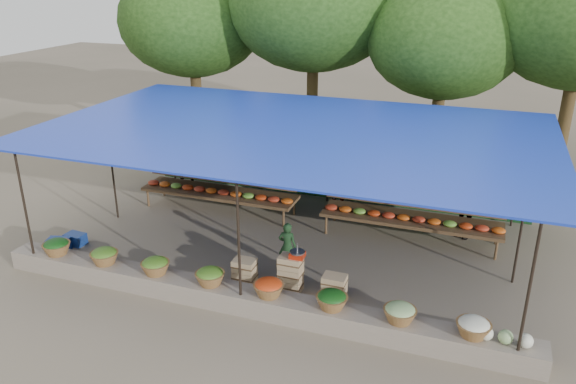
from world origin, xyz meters
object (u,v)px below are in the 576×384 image
(crate_counter, at_px, (289,277))
(weighing_scale, at_px, (297,254))
(blue_crate_front, at_px, (75,239))
(blue_crate_back, at_px, (58,245))
(vendor_seated, at_px, (287,246))

(crate_counter, height_order, weighing_scale, weighing_scale)
(weighing_scale, height_order, blue_crate_front, weighing_scale)
(blue_crate_back, bearing_deg, crate_counter, -13.38)
(crate_counter, relative_size, blue_crate_front, 5.26)
(vendor_seated, xyz_separation_m, blue_crate_back, (-5.20, -0.99, -0.39))
(crate_counter, bearing_deg, blue_crate_front, 177.77)
(weighing_scale, xyz_separation_m, vendor_seated, (-0.49, 0.80, -0.30))
(weighing_scale, relative_size, blue_crate_front, 0.71)
(blue_crate_front, bearing_deg, weighing_scale, 1.85)
(blue_crate_front, distance_m, blue_crate_back, 0.43)
(vendor_seated, distance_m, blue_crate_front, 5.10)
(vendor_seated, bearing_deg, blue_crate_front, 5.48)
(weighing_scale, bearing_deg, crate_counter, -180.00)
(crate_counter, distance_m, blue_crate_front, 5.38)
(vendor_seated, bearing_deg, blue_crate_back, 9.60)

